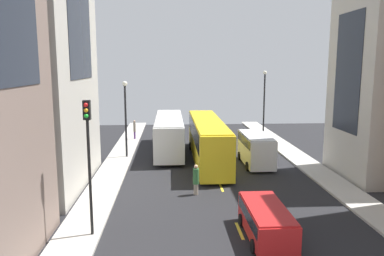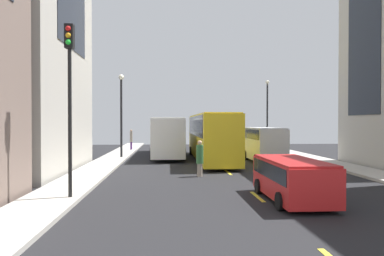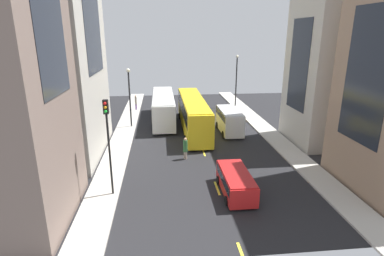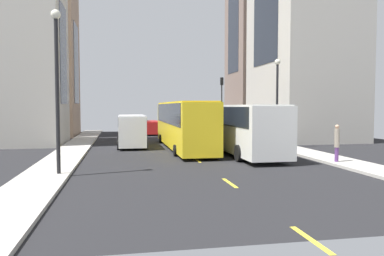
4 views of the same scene
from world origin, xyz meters
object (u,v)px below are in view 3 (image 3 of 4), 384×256
(city_bus_white, at_px, (163,105))
(traffic_light_near_corner, at_px, (108,131))
(streetcar_yellow, at_px, (193,111))
(car_red_0, at_px, (236,181))
(delivery_van_white, at_px, (229,119))
(pedestrian_crossing_mid, at_px, (185,148))
(pedestrian_waiting_curb, at_px, (136,102))

(city_bus_white, relative_size, traffic_light_near_corner, 1.91)
(streetcar_yellow, height_order, car_red_0, streetcar_yellow)
(city_bus_white, bearing_deg, traffic_light_near_corner, -101.37)
(delivery_van_white, relative_size, car_red_0, 1.20)
(streetcar_yellow, distance_m, delivery_van_white, 4.26)
(city_bus_white, distance_m, pedestrian_crossing_mid, 12.74)
(streetcar_yellow, xyz_separation_m, car_red_0, (1.34, -15.16, -1.19))
(streetcar_yellow, bearing_deg, car_red_0, -84.93)
(streetcar_yellow, bearing_deg, delivery_van_white, -23.20)
(pedestrian_waiting_curb, distance_m, traffic_light_near_corner, 24.50)
(pedestrian_crossing_mid, relative_size, traffic_light_near_corner, 0.31)
(streetcar_yellow, bearing_deg, city_bus_white, 131.22)
(car_red_0, bearing_deg, streetcar_yellow, 95.07)
(pedestrian_waiting_curb, xyz_separation_m, traffic_light_near_corner, (0.13, -24.27, 3.34))
(pedestrian_crossing_mid, bearing_deg, delivery_van_white, -132.43)
(car_red_0, height_order, traffic_light_near_corner, traffic_light_near_corner)
(delivery_van_white, bearing_deg, pedestrian_waiting_curb, 134.31)
(car_red_0, distance_m, pedestrian_waiting_curb, 26.24)
(traffic_light_near_corner, bearing_deg, pedestrian_waiting_curb, 90.32)
(car_red_0, xyz_separation_m, pedestrian_waiting_curb, (-8.51, 24.81, 0.35))
(traffic_light_near_corner, bearing_deg, car_red_0, -3.71)
(city_bus_white, height_order, traffic_light_near_corner, traffic_light_near_corner)
(pedestrian_waiting_curb, relative_size, traffic_light_near_corner, 0.32)
(delivery_van_white, distance_m, car_red_0, 13.75)
(city_bus_white, relative_size, pedestrian_waiting_curb, 5.95)
(car_red_0, relative_size, pedestrian_crossing_mid, 2.37)
(streetcar_yellow, xyz_separation_m, delivery_van_white, (3.88, -1.66, -0.61))
(pedestrian_crossing_mid, distance_m, traffic_light_near_corner, 8.74)
(city_bus_white, relative_size, delivery_van_white, 2.19)
(city_bus_white, height_order, delivery_van_white, city_bus_white)
(delivery_van_white, bearing_deg, pedestrian_crossing_mid, -127.54)
(streetcar_yellow, bearing_deg, traffic_light_near_corner, -115.70)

